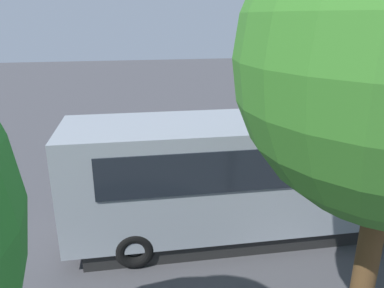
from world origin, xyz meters
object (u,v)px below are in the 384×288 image
(stunt_motorcycle, at_px, (107,132))
(traffic_cone, at_px, (145,155))
(spectator_far_left, at_px, (291,156))
(spectator_right, at_px, (191,165))
(spectator_centre, at_px, (231,162))
(spectator_left, at_px, (259,156))
(parked_motorcycle_silver, at_px, (164,189))
(tour_bus, at_px, (276,175))

(stunt_motorcycle, relative_size, traffic_cone, 3.07)
(traffic_cone, bearing_deg, spectator_far_left, 148.28)
(stunt_motorcycle, bearing_deg, spectator_right, 123.95)
(spectator_centre, height_order, traffic_cone, spectator_centre)
(spectator_far_left, relative_size, spectator_left, 1.04)
(spectator_right, relative_size, parked_motorcycle_silver, 0.81)
(spectator_far_left, bearing_deg, stunt_motorcycle, -34.27)
(tour_bus, bearing_deg, spectator_right, -56.45)
(spectator_right, distance_m, parked_motorcycle_silver, 1.33)
(traffic_cone, bearing_deg, parked_motorcycle_silver, 95.49)
(tour_bus, height_order, stunt_motorcycle, tour_bus)
(parked_motorcycle_silver, distance_m, stunt_motorcycle, 5.44)
(spectator_far_left, distance_m, spectator_left, 1.10)
(spectator_left, bearing_deg, spectator_centre, 10.38)
(tour_bus, xyz_separation_m, parked_motorcycle_silver, (2.87, -2.09, -1.16))
(tour_bus, height_order, spectator_left, tour_bus)
(parked_motorcycle_silver, relative_size, stunt_motorcycle, 1.06)
(parked_motorcycle_silver, bearing_deg, spectator_far_left, -172.37)
(tour_bus, distance_m, parked_motorcycle_silver, 3.74)
(spectator_right, bearing_deg, parked_motorcycle_silver, 34.57)
(spectator_centre, height_order, parked_motorcycle_silver, spectator_centre)
(spectator_centre, bearing_deg, parked_motorcycle_silver, 15.67)
(spectator_left, xyz_separation_m, spectator_right, (2.52, 0.18, -0.06))
(tour_bus, height_order, traffic_cone, tour_bus)
(tour_bus, height_order, spectator_far_left, tour_bus)
(spectator_centre, relative_size, parked_motorcycle_silver, 0.81)
(tour_bus, distance_m, stunt_motorcycle, 8.64)
(spectator_far_left, height_order, traffic_cone, spectator_far_left)
(tour_bus, relative_size, spectator_left, 6.44)
(stunt_motorcycle, distance_m, traffic_cone, 2.20)
(tour_bus, xyz_separation_m, stunt_motorcycle, (4.79, -7.16, -0.66))
(spectator_right, distance_m, stunt_motorcycle, 5.26)
(spectator_right, height_order, stunt_motorcycle, spectator_right)
(spectator_centre, distance_m, stunt_motorcycle, 6.17)
(spectator_left, distance_m, spectator_centre, 1.14)
(spectator_left, bearing_deg, traffic_cone, -35.69)
(spectator_left, bearing_deg, parked_motorcycle_silver, 14.02)
(spectator_far_left, height_order, spectator_centre, spectator_far_left)
(spectator_right, xyz_separation_m, stunt_motorcycle, (2.94, -4.36, 0.01))
(parked_motorcycle_silver, bearing_deg, stunt_motorcycle, -69.24)
(spectator_far_left, bearing_deg, parked_motorcycle_silver, 7.63)
(parked_motorcycle_silver, bearing_deg, spectator_centre, -164.33)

